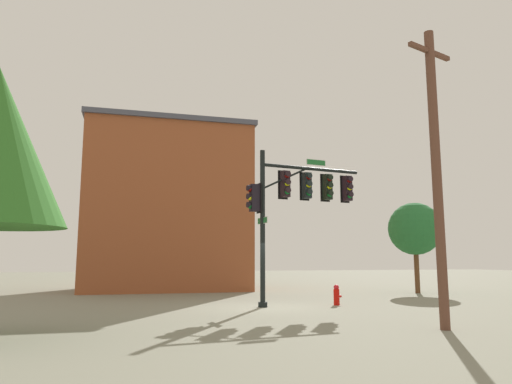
{
  "coord_description": "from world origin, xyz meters",
  "views": [
    {
      "loc": [
        -5.06,
        -18.03,
        1.84
      ],
      "look_at": [
        -0.21,
        0.26,
        4.6
      ],
      "focal_mm": 32.69,
      "sensor_mm": 36.0,
      "label": 1
    }
  ],
  "objects_px": {
    "tree_mid": "(415,229)",
    "brick_building": "(167,207)",
    "utility_pole": "(436,169)",
    "fire_hydrant": "(337,295)",
    "signal_pole_assembly": "(297,196)"
  },
  "relations": [
    {
      "from": "utility_pole",
      "to": "tree_mid",
      "type": "distance_m",
      "value": 14.36
    },
    {
      "from": "utility_pole",
      "to": "fire_hydrant",
      "type": "bearing_deg",
      "value": 89.34
    },
    {
      "from": "fire_hydrant",
      "to": "brick_building",
      "type": "bearing_deg",
      "value": 117.32
    },
    {
      "from": "tree_mid",
      "to": "utility_pole",
      "type": "bearing_deg",
      "value": -121.13
    },
    {
      "from": "utility_pole",
      "to": "brick_building",
      "type": "relative_size",
      "value": 0.82
    },
    {
      "from": "tree_mid",
      "to": "brick_building",
      "type": "distance_m",
      "value": 15.07
    },
    {
      "from": "fire_hydrant",
      "to": "tree_mid",
      "type": "bearing_deg",
      "value": 35.72
    },
    {
      "from": "brick_building",
      "to": "tree_mid",
      "type": "bearing_deg",
      "value": -26.09
    },
    {
      "from": "signal_pole_assembly",
      "to": "fire_hydrant",
      "type": "distance_m",
      "value": 4.4
    },
    {
      "from": "utility_pole",
      "to": "signal_pole_assembly",
      "type": "bearing_deg",
      "value": 101.73
    },
    {
      "from": "fire_hydrant",
      "to": "signal_pole_assembly",
      "type": "bearing_deg",
      "value": 172.25
    },
    {
      "from": "signal_pole_assembly",
      "to": "tree_mid",
      "type": "height_order",
      "value": "signal_pole_assembly"
    },
    {
      "from": "utility_pole",
      "to": "brick_building",
      "type": "xyz_separation_m",
      "value": [
        -6.05,
        18.86,
        0.79
      ]
    },
    {
      "from": "tree_mid",
      "to": "brick_building",
      "type": "height_order",
      "value": "brick_building"
    },
    {
      "from": "tree_mid",
      "to": "brick_building",
      "type": "xyz_separation_m",
      "value": [
        -13.46,
        6.59,
        1.56
      ]
    }
  ]
}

